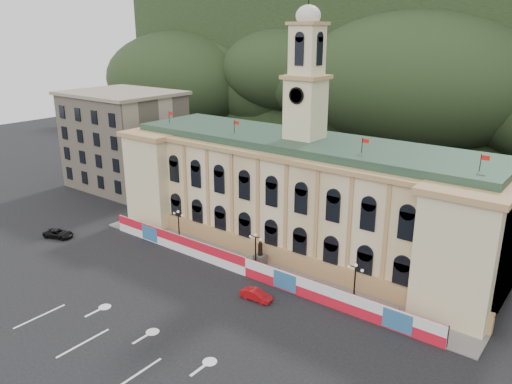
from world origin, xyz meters
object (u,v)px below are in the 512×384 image
Objects in this scene: statue at (260,259)px; lamp_center at (256,249)px; red_sedan at (256,295)px; black_suv at (59,234)px.

statue is 2.14m from lamp_center.
red_sedan is 0.79× the size of black_suv.
black_suv is (-34.60, -3.64, -0.00)m from red_sedan.
lamp_center is at bearing -90.00° from statue.
statue is at bearing 28.54° from red_sedan.
statue is 31.79m from black_suv.
black_suv is at bearing -162.44° from lamp_center.
statue is 0.75× the size of black_suv.
lamp_center is 1.30× the size of red_sedan.
lamp_center is (0.00, -1.00, 1.89)m from statue.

